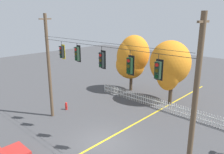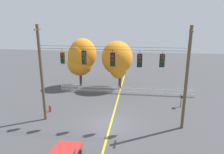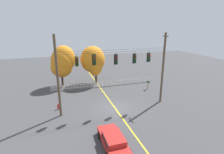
# 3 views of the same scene
# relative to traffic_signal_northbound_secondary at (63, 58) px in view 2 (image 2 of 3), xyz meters

# --- Properties ---
(ground) EXTENTS (80.00, 80.00, 0.00)m
(ground) POSITION_rel_traffic_signal_northbound_secondary_xyz_m (4.30, -0.01, -6.05)
(ground) COLOR #424244
(lane_centerline_stripe) EXTENTS (0.16, 36.00, 0.01)m
(lane_centerline_stripe) POSITION_rel_traffic_signal_northbound_secondary_xyz_m (4.30, -0.01, -6.05)
(lane_centerline_stripe) COLOR gold
(lane_centerline_stripe) RESTS_ON ground
(signal_support_span) EXTENTS (13.03, 1.10, 8.95)m
(signal_support_span) POSITION_rel_traffic_signal_northbound_secondary_xyz_m (4.30, -0.01, -1.48)
(signal_support_span) COLOR brown
(signal_support_span) RESTS_ON ground
(traffic_signal_northbound_secondary) EXTENTS (0.43, 0.38, 1.41)m
(traffic_signal_northbound_secondary) POSITION_rel_traffic_signal_northbound_secondary_xyz_m (0.00, 0.00, 0.00)
(traffic_signal_northbound_secondary) COLOR black
(traffic_signal_southbound_primary) EXTENTS (0.43, 0.38, 1.38)m
(traffic_signal_southbound_primary) POSITION_rel_traffic_signal_northbound_secondary_xyz_m (1.91, 0.00, 0.07)
(traffic_signal_southbound_primary) COLOR black
(traffic_signal_eastbound_side) EXTENTS (0.43, 0.38, 1.47)m
(traffic_signal_eastbound_side) POSITION_rel_traffic_signal_northbound_secondary_xyz_m (4.43, 0.00, -0.03)
(traffic_signal_eastbound_side) COLOR black
(traffic_signal_westbound_side) EXTENTS (0.43, 0.38, 1.49)m
(traffic_signal_westbound_side) POSITION_rel_traffic_signal_northbound_secondary_xyz_m (6.73, 0.00, -0.06)
(traffic_signal_westbound_side) COLOR black
(traffic_signal_northbound_primary) EXTENTS (0.43, 0.38, 1.42)m
(traffic_signal_northbound_primary) POSITION_rel_traffic_signal_northbound_secondary_xyz_m (8.60, -0.00, -0.02)
(traffic_signal_northbound_primary) COLOR black
(white_picket_fence) EXTENTS (17.16, 0.06, 1.01)m
(white_picket_fence) POSITION_rel_traffic_signal_northbound_secondary_xyz_m (5.21, 7.91, -5.54)
(white_picket_fence) COLOR silver
(white_picket_fence) RESTS_ON ground
(autumn_maple_near_fence) EXTENTS (3.99, 3.48, 6.68)m
(autumn_maple_near_fence) POSITION_rel_traffic_signal_northbound_secondary_xyz_m (-1.18, 10.30, -2.01)
(autumn_maple_near_fence) COLOR #473828
(autumn_maple_near_fence) RESTS_ON ground
(autumn_maple_mid) EXTENTS (4.12, 3.98, 6.44)m
(autumn_maple_mid) POSITION_rel_traffic_signal_northbound_secondary_xyz_m (3.81, 9.97, -1.94)
(autumn_maple_mid) COLOR #473828
(autumn_maple_mid) RESTS_ON ground
(fire_hydrant) EXTENTS (0.38, 0.22, 0.75)m
(fire_hydrant) POSITION_rel_traffic_signal_northbound_secondary_xyz_m (-2.32, 1.67, -5.68)
(fire_hydrant) COLOR red
(fire_hydrant) RESTS_ON ground
(roadside_mailbox) EXTENTS (0.25, 0.44, 1.39)m
(roadside_mailbox) POSITION_rel_traffic_signal_northbound_secondary_xyz_m (11.34, 4.62, -4.92)
(roadside_mailbox) COLOR brown
(roadside_mailbox) RESTS_ON ground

